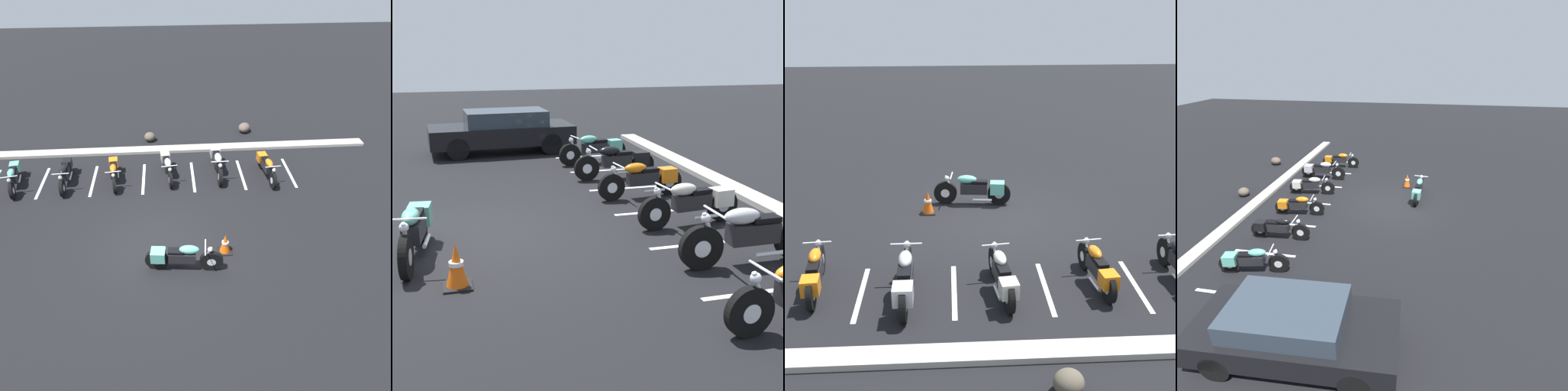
# 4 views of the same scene
# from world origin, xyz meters

# --- Properties ---
(ground) EXTENTS (60.00, 60.00, 0.00)m
(ground) POSITION_xyz_m (0.00, 0.00, 0.00)
(ground) COLOR black
(motorcycle_teal_featured) EXTENTS (2.18, 0.65, 0.86)m
(motorcycle_teal_featured) POSITION_xyz_m (0.68, -1.00, 0.46)
(motorcycle_teal_featured) COLOR black
(motorcycle_teal_featured) RESTS_ON ground
(parked_bike_2) EXTENTS (0.59, 1.98, 0.78)m
(parked_bike_2) POSITION_xyz_m (-1.58, 3.72, 0.41)
(parked_bike_2) COLOR black
(parked_bike_2) RESTS_ON ground
(parked_bike_3) EXTENTS (0.63, 2.07, 0.82)m
(parked_bike_3) POSITION_xyz_m (0.42, 3.93, 0.43)
(parked_bike_3) COLOR black
(parked_bike_3) RESTS_ON ground
(parked_bike_4) EXTENTS (0.64, 2.30, 0.90)m
(parked_bike_4) POSITION_xyz_m (2.33, 4.03, 0.48)
(parked_bike_4) COLOR black
(parked_bike_4) RESTS_ON ground
(parked_bike_5) EXTENTS (0.58, 2.08, 0.82)m
(parked_bike_5) POSITION_xyz_m (4.17, 3.60, 0.43)
(parked_bike_5) COLOR black
(parked_bike_5) RESTS_ON ground
(concrete_curb) EXTENTS (18.00, 0.50, 0.12)m
(concrete_curb) POSITION_xyz_m (0.00, 5.87, 0.06)
(concrete_curb) COLOR #A8A399
(concrete_curb) RESTS_ON ground
(landscape_rock_0) EXTENTS (0.65, 0.66, 0.39)m
(landscape_rock_0) POSITION_xyz_m (-0.32, 6.82, 0.20)
(landscape_rock_0) COLOR brown
(landscape_rock_0) RESTS_ON ground
(traffic_cone) EXTENTS (0.40, 0.40, 0.64)m
(traffic_cone) POSITION_xyz_m (2.03, -0.42, 0.30)
(traffic_cone) COLOR black
(traffic_cone) RESTS_ON ground
(stall_line_2) EXTENTS (0.10, 2.10, 0.00)m
(stall_line_2) POSITION_xyz_m (-2.40, 3.73, 0.00)
(stall_line_2) COLOR white
(stall_line_2) RESTS_ON ground
(stall_line_3) EXTENTS (0.10, 2.10, 0.00)m
(stall_line_3) POSITION_xyz_m (-0.51, 3.73, 0.00)
(stall_line_3) COLOR white
(stall_line_3) RESTS_ON ground
(stall_line_4) EXTENTS (0.10, 2.10, 0.00)m
(stall_line_4) POSITION_xyz_m (1.38, 3.73, 0.00)
(stall_line_4) COLOR white
(stall_line_4) RESTS_ON ground
(stall_line_5) EXTENTS (0.10, 2.10, 0.00)m
(stall_line_5) POSITION_xyz_m (3.27, 3.73, 0.00)
(stall_line_5) COLOR white
(stall_line_5) RESTS_ON ground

